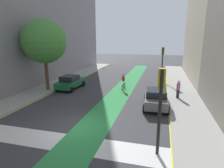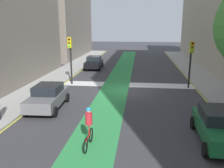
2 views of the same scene
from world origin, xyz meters
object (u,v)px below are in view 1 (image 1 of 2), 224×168
(cyclist_in_lane, at_px, (123,81))
(traffic_signal_far_right, at_px, (163,58))
(pedestrian_sidewalk_right_a, at_px, (178,89))
(car_green_left_far, at_px, (71,82))
(street_tree_near, at_px, (44,41))
(car_grey_right_far, at_px, (156,98))
(traffic_signal_near_right, at_px, (161,96))

(cyclist_in_lane, bearing_deg, traffic_signal_far_right, 51.25)
(cyclist_in_lane, distance_m, pedestrian_sidewalk_right_a, 6.10)
(traffic_signal_far_right, distance_m, car_green_left_far, 12.14)
(traffic_signal_far_right, distance_m, street_tree_near, 14.57)
(cyclist_in_lane, distance_m, street_tree_near, 9.54)
(car_grey_right_far, bearing_deg, traffic_signal_near_right, -87.06)
(pedestrian_sidewalk_right_a, bearing_deg, traffic_signal_near_right, -99.73)
(car_grey_right_far, relative_size, street_tree_near, 0.57)
(car_grey_right_far, distance_m, cyclist_in_lane, 6.05)
(car_green_left_far, distance_m, pedestrian_sidewalk_right_a, 11.76)
(traffic_signal_near_right, height_order, car_green_left_far, traffic_signal_near_right)
(street_tree_near, bearing_deg, car_green_left_far, 34.52)
(pedestrian_sidewalk_right_a, relative_size, street_tree_near, 0.23)
(car_green_left_far, distance_m, street_tree_near, 5.22)
(traffic_signal_far_right, xyz_separation_m, pedestrian_sidewalk_right_a, (1.59, -7.26, -2.18))
(traffic_signal_near_right, height_order, car_grey_right_far, traffic_signal_near_right)
(traffic_signal_far_right, height_order, car_green_left_far, traffic_signal_far_right)
(traffic_signal_far_right, height_order, car_grey_right_far, traffic_signal_far_right)
(car_green_left_far, distance_m, cyclist_in_lane, 6.11)
(car_green_left_far, bearing_deg, traffic_signal_far_right, 31.76)
(car_grey_right_far, height_order, cyclist_in_lane, cyclist_in_lane)
(car_green_left_far, xyz_separation_m, street_tree_near, (-2.07, -1.42, 4.58))
(cyclist_in_lane, bearing_deg, car_green_left_far, -169.30)
(car_green_left_far, height_order, cyclist_in_lane, cyclist_in_lane)
(traffic_signal_far_right, distance_m, pedestrian_sidewalk_right_a, 7.74)
(traffic_signal_near_right, height_order, pedestrian_sidewalk_right_a, traffic_signal_near_right)
(traffic_signal_near_right, distance_m, cyclist_in_lane, 12.36)
(traffic_signal_near_right, distance_m, traffic_signal_far_right, 16.61)
(traffic_signal_near_right, distance_m, pedestrian_sidewalk_right_a, 9.69)
(traffic_signal_near_right, bearing_deg, street_tree_near, 143.77)
(cyclist_in_lane, bearing_deg, pedestrian_sidewalk_right_a, -20.45)
(car_grey_right_far, relative_size, pedestrian_sidewalk_right_a, 2.50)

